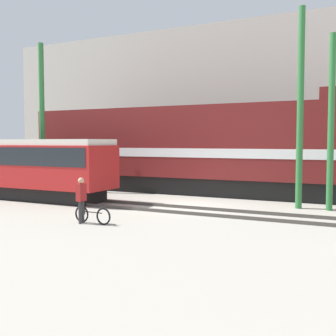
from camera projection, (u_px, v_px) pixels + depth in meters
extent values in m
plane|color=#9E998C|center=(186.00, 207.00, 19.65)|extent=(120.00, 120.00, 0.00)
cube|color=#47423D|center=(167.00, 211.00, 17.87)|extent=(60.00, 0.07, 0.14)
cube|color=#47423D|center=(181.00, 207.00, 19.15)|extent=(60.00, 0.07, 0.14)
cube|color=#47423D|center=(216.00, 195.00, 23.35)|extent=(60.00, 0.07, 0.14)
cube|color=#47423D|center=(225.00, 192.00, 24.63)|extent=(60.00, 0.07, 0.14)
cube|color=#B7B2A8|center=(262.00, 105.00, 31.83)|extent=(42.36, 6.00, 11.54)
cube|color=black|center=(190.00, 185.00, 24.81)|extent=(18.93, 2.55, 1.00)
cube|color=maroon|center=(190.00, 142.00, 24.65)|extent=(20.58, 3.00, 4.03)
cube|color=white|center=(190.00, 152.00, 24.69)|extent=(20.17, 3.04, 0.50)
cube|color=black|center=(28.00, 192.00, 22.32)|extent=(8.70, 2.00, 0.70)
cube|color=#B21E1E|center=(28.00, 165.00, 22.23)|extent=(9.88, 2.50, 2.15)
cube|color=#1E2328|center=(28.00, 156.00, 22.20)|extent=(9.49, 2.54, 0.90)
cube|color=silver|center=(27.00, 142.00, 22.15)|extent=(9.68, 2.38, 0.30)
torus|color=black|center=(103.00, 216.00, 15.28)|extent=(0.63, 0.09, 0.63)
torus|color=black|center=(82.00, 214.00, 15.77)|extent=(0.63, 0.09, 0.63)
cylinder|color=black|center=(92.00, 212.00, 15.51)|extent=(0.86, 0.07, 0.04)
cylinder|color=black|center=(85.00, 211.00, 15.69)|extent=(0.03, 0.03, 0.28)
cylinder|color=#262626|center=(103.00, 206.00, 15.25)|extent=(0.04, 0.44, 0.02)
cylinder|color=#333333|center=(83.00, 212.00, 15.65)|extent=(0.11, 0.11, 0.84)
cylinder|color=#333333|center=(80.00, 213.00, 15.51)|extent=(0.11, 0.11, 0.84)
cube|color=maroon|center=(81.00, 192.00, 15.53)|extent=(0.24, 0.37, 0.64)
sphere|color=tan|center=(81.00, 181.00, 15.50)|extent=(0.23, 0.23, 0.23)
cylinder|color=#2D7238|center=(42.00, 118.00, 25.60)|extent=(0.32, 0.32, 8.97)
cylinder|color=#2D7238|center=(300.00, 109.00, 18.84)|extent=(0.29, 0.29, 9.02)
cylinder|color=#2D7238|center=(331.00, 123.00, 18.30)|extent=(0.28, 0.28, 7.70)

